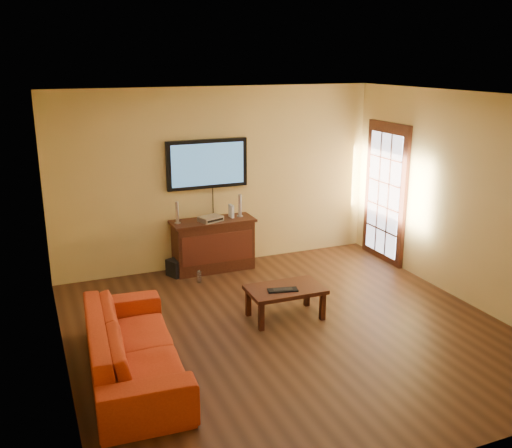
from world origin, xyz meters
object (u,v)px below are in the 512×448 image
av_receiver (211,219)px  bottle (199,277)px  coffee_table (285,292)px  game_console (231,211)px  television (207,164)px  speaker_right (240,206)px  keyboard (283,290)px  media_console (213,245)px  speaker_left (177,213)px  subwoofer (177,267)px  sofa (133,336)px

av_receiver → bottle: size_ratio=1.77×
coffee_table → game_console: size_ratio=4.85×
coffee_table → bottle: coffee_table is taller
television → game_console: size_ratio=6.34×
speaker_right → keyboard: size_ratio=0.90×
av_receiver → media_console: bearing=25.4°
television → av_receiver: bearing=-101.2°
media_console → speaker_left: bearing=176.8°
speaker_right → av_receiver: 0.51m
av_receiver → bottle: bearing=-148.3°
television → av_receiver: television is taller
media_console → speaker_left: speaker_left is taller
television → speaker_right: 0.80m
coffee_table → av_receiver: (-0.33, 1.88, 0.48)m
bottle → keyboard: (0.58, -1.58, 0.32)m
television → subwoofer: television is taller
media_console → bottle: size_ratio=6.80×
speaker_left → av_receiver: (0.48, -0.08, -0.11)m
sofa → subwoofer: sofa is taller
speaker_right → bottle: size_ratio=1.87×
coffee_table → speaker_right: speaker_right is taller
media_console → speaker_right: bearing=3.5°
coffee_table → subwoofer: coffee_table is taller
media_console → speaker_right: speaker_right is taller
bottle → television: bearing=59.8°
media_console → subwoofer: size_ratio=5.03×
speaker_left → game_console: speaker_left is taller
speaker_left → subwoofer: bearing=-127.1°
speaker_right → keyboard: speaker_right is taller
television → coffee_table: bearing=-82.4°
speaker_left → speaker_right: size_ratio=0.94×
television → game_console: 0.79m
av_receiver → subwoofer: size_ratio=1.31×
sofa → media_console: bearing=-29.9°
television → speaker_right: television is taller
speaker_left → keyboard: 2.22m
media_console → sofa: (-1.69, -2.54, 0.03)m
game_console → speaker_right: bearing=-5.8°
subwoofer → bottle: bearing=-83.8°
media_console → subwoofer: media_console is taller
media_console → sofa: 3.05m
game_console → subwoofer: bearing=-177.9°
speaker_left → av_receiver: bearing=-8.9°
av_receiver → keyboard: (0.26, -1.95, -0.41)m
sofa → subwoofer: 2.76m
media_console → bottle: (-0.36, -0.42, -0.31)m
speaker_right → sofa: bearing=-129.7°
av_receiver → keyboard: av_receiver is taller
speaker_left → speaker_right: (0.97, -0.00, 0.01)m
speaker_left → speaker_right: speaker_right is taller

